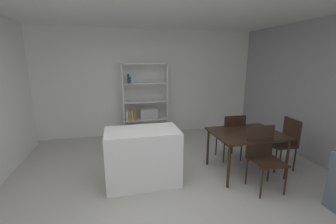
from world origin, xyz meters
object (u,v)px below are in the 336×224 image
object	(u,v)px
open_bookshelf	(143,108)
dining_chair_near	(263,152)
dining_table	(246,136)
kitchen_island	(143,156)
dining_chair_window_side	(285,139)
dining_chair_far	(232,133)

from	to	relation	value
open_bookshelf	dining_chair_near	size ratio (longest dim) A/B	1.94
dining_table	dining_chair_near	world-z (taller)	dining_chair_near
kitchen_island	dining_table	distance (m)	1.81
dining_table	dining_chair_window_side	xyz separation A→B (m)	(0.81, -0.01, -0.12)
dining_table	dining_chair_far	size ratio (longest dim) A/B	1.25
kitchen_island	dining_table	size ratio (longest dim) A/B	0.98
kitchen_island	dining_chair_near	bearing A→B (deg)	-16.84
open_bookshelf	dining_chair_window_side	size ratio (longest dim) A/B	2.02
dining_chair_window_side	dining_chair_far	xyz separation A→B (m)	(-0.81, 0.49, 0.01)
kitchen_island	dining_table	bearing A→B (deg)	-2.23
open_bookshelf	dining_table	distance (m)	2.70
kitchen_island	open_bookshelf	bearing A→B (deg)	82.52
dining_chair_far	dining_chair_window_side	bearing A→B (deg)	149.68
kitchen_island	dining_chair_window_side	distance (m)	2.61
open_bookshelf	dining_chair_far	distance (m)	2.33
dining_chair_far	dining_chair_near	bearing A→B (deg)	91.19
open_bookshelf	dining_chair_window_side	bearing A→B (deg)	-44.08
dining_chair_window_side	dining_table	bearing A→B (deg)	-86.34
kitchen_island	dining_chair_near	distance (m)	1.88
dining_chair_far	dining_chair_near	distance (m)	0.96
dining_chair_window_side	dining_chair_near	xyz separation A→B (m)	(-0.80, -0.47, 0.02)
dining_chair_window_side	dining_chair_far	bearing A→B (deg)	-117.10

